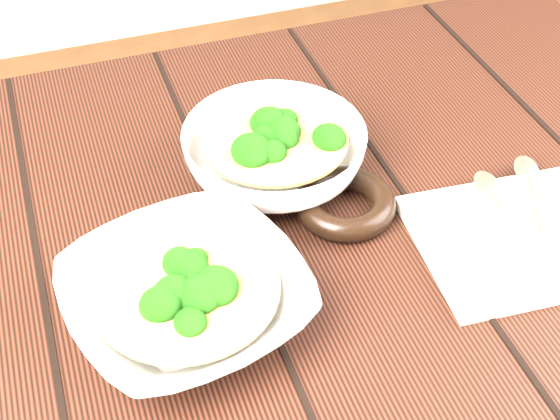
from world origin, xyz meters
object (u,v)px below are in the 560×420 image
object	(u,v)px
soup_bowl_front	(186,297)
napkin	(521,238)
table	(258,312)
trivet	(345,203)
soup_bowl_back	(274,153)

from	to	relation	value
soup_bowl_front	napkin	distance (m)	0.35
table	soup_bowl_front	size ratio (longest dim) A/B	4.56
soup_bowl_front	trivet	distance (m)	0.22
trivet	napkin	bearing A→B (deg)	-33.22
napkin	table	bearing A→B (deg)	164.47
table	napkin	distance (m)	0.31
soup_bowl_front	soup_bowl_back	distance (m)	0.22
napkin	trivet	bearing A→B (deg)	151.17
table	soup_bowl_back	size ratio (longest dim) A/B	5.57
trivet	soup_bowl_back	bearing A→B (deg)	122.46
soup_bowl_front	napkin	size ratio (longest dim) A/B	1.22
soup_bowl_back	trivet	world-z (taller)	soup_bowl_back
soup_bowl_front	napkin	bearing A→B (deg)	-2.55
table	napkin	world-z (taller)	napkin
soup_bowl_front	trivet	xyz separation A→B (m)	(0.20, 0.09, -0.02)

